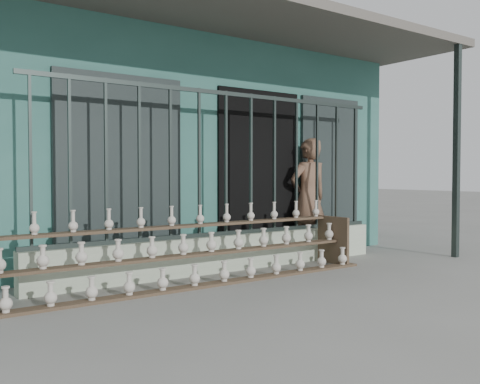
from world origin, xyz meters
TOP-DOWN VIEW (x-y plane):
  - ground at (0.00, 0.00)m, footprint 60.00×60.00m
  - workshop_building at (0.00, 4.23)m, footprint 7.40×6.60m
  - parapet_wall at (0.00, 1.30)m, footprint 5.00×0.20m
  - security_fence at (-0.00, 1.30)m, footprint 5.00×0.04m
  - shelf_rack at (-0.66, 0.89)m, footprint 4.50×0.68m
  - elderly_woman at (1.65, 1.55)m, footprint 0.66×0.46m

SIDE VIEW (x-z plane):
  - ground at x=0.00m, z-range 0.00..0.00m
  - parapet_wall at x=0.00m, z-range 0.00..0.45m
  - shelf_rack at x=-0.66m, z-range -0.07..0.79m
  - elderly_woman at x=1.65m, z-range 0.00..1.74m
  - security_fence at x=0.00m, z-range 0.45..2.25m
  - workshop_building at x=0.00m, z-range 0.02..3.23m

